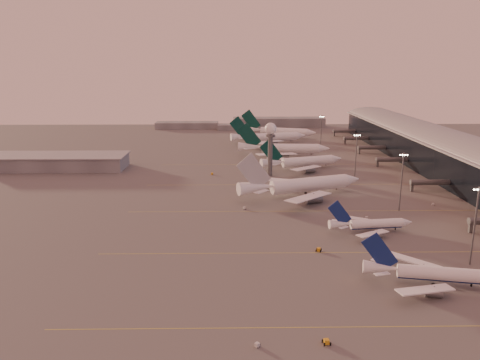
{
  "coord_description": "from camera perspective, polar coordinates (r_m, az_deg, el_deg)",
  "views": [
    {
      "loc": [
        -15.63,
        -133.64,
        60.53
      ],
      "look_at": [
        -12.36,
        76.52,
        8.35
      ],
      "focal_mm": 35.0,
      "sensor_mm": 36.0,
      "label": 1
    }
  ],
  "objects": [
    {
      "name": "greentail_d",
      "position": [
        395.89,
        4.74,
        5.7
      ],
      "size": [
        61.97,
        49.24,
        23.33
      ],
      "color": "white",
      "rests_on": "ground"
    },
    {
      "name": "narrowbody_mid",
      "position": [
        180.21,
        15.64,
        -5.35
      ],
      "size": [
        32.67,
        25.96,
        12.78
      ],
      "color": "white",
      "rests_on": "ground"
    },
    {
      "name": "greentail_b",
      "position": [
        316.97,
        5.38,
        3.61
      ],
      "size": [
        62.43,
        50.29,
        22.66
      ],
      "color": "white",
      "rests_on": "ground"
    },
    {
      "name": "gsv_tug_mid",
      "position": [
        159.18,
        9.57,
        -8.39
      ],
      "size": [
        4.51,
        3.52,
        1.13
      ],
      "color": "gold",
      "rests_on": "ground"
    },
    {
      "name": "widebody_white",
      "position": [
        221.92,
        7.55,
        -0.96
      ],
      "size": [
        61.53,
        48.45,
        22.62
      ],
      "color": "white",
      "rests_on": "ground"
    },
    {
      "name": "gsv_truck_c",
      "position": [
        200.53,
        0.67,
        -3.28
      ],
      "size": [
        5.95,
        3.02,
        2.29
      ],
      "color": "silver",
      "rests_on": "ground"
    },
    {
      "name": "gsv_truck_a",
      "position": [
        109.02,
        2.27,
        -19.15
      ],
      "size": [
        4.94,
        4.61,
        2.01
      ],
      "color": "silver",
      "rests_on": "ground"
    },
    {
      "name": "narrowbody_near",
      "position": [
        144.08,
        22.11,
        -10.7
      ],
      "size": [
        37.24,
        29.44,
        14.69
      ],
      "color": "white",
      "rests_on": "ground"
    },
    {
      "name": "gsv_tug_far",
      "position": [
        238.31,
        4.87,
        -0.71
      ],
      "size": [
        3.29,
        3.63,
        0.89
      ],
      "color": "#525457",
      "rests_on": "ground"
    },
    {
      "name": "gsv_truck_b",
      "position": [
        194.9,
        15.33,
        -4.33
      ],
      "size": [
        5.39,
        2.13,
        2.16
      ],
      "color": "silver",
      "rests_on": "ground"
    },
    {
      "name": "gsv_catering_b",
      "position": [
        222.76,
        22.55,
        -2.41
      ],
      "size": [
        5.09,
        3.32,
        3.85
      ],
      "color": "silver",
      "rests_on": "ground"
    },
    {
      "name": "hangar",
      "position": [
        298.21,
        -21.37,
        2.11
      ],
      "size": [
        82.0,
        27.0,
        8.5
      ],
      "color": "slate",
      "rests_on": "ground"
    },
    {
      "name": "radar_tower",
      "position": [
        257.53,
        3.73,
        5.07
      ],
      "size": [
        6.4,
        6.4,
        31.1
      ],
      "color": "#515358",
      "rests_on": "ground"
    },
    {
      "name": "taxiway_markings",
      "position": [
        204.22,
        12.09,
        -3.62
      ],
      "size": [
        180.0,
        185.25,
        0.02
      ],
      "color": "gold",
      "rests_on": "ground"
    },
    {
      "name": "gsv_truck_d",
      "position": [
        263.9,
        -3.41,
        0.92
      ],
      "size": [
        2.54,
        5.96,
        2.35
      ],
      "color": "gold",
      "rests_on": "ground"
    },
    {
      "name": "greentail_a",
      "position": [
        279.23,
        7.62,
        2.01
      ],
      "size": [
        51.4,
        40.86,
        19.33
      ],
      "color": "white",
      "rests_on": "ground"
    },
    {
      "name": "mast_c",
      "position": [
        256.62,
        13.96,
        3.02
      ],
      "size": [
        3.6,
        0.56,
        25.0
      ],
      "color": "#515358",
      "rests_on": "ground"
    },
    {
      "name": "mast_b",
      "position": [
        206.79,
        19.11,
        0.08
      ],
      "size": [
        3.6,
        0.56,
        25.0
      ],
      "color": "#515358",
      "rests_on": "ground"
    },
    {
      "name": "terminal",
      "position": [
        277.78,
        25.55,
        2.2
      ],
      "size": [
        57.0,
        362.0,
        23.04
      ],
      "color": "black",
      "rests_on": "ground"
    },
    {
      "name": "distant_horizon",
      "position": [
        462.62,
        1.39,
        6.91
      ],
      "size": [
        165.0,
        37.5,
        9.0
      ],
      "color": "slate",
      "rests_on": "ground"
    },
    {
      "name": "gsv_tug_hangar",
      "position": [
        295.53,
        10.32,
        2.0
      ],
      "size": [
        3.93,
        2.59,
        1.06
      ],
      "color": "gold",
      "rests_on": "ground"
    },
    {
      "name": "mast_d",
      "position": [
        342.86,
        9.87,
        5.89
      ],
      "size": [
        3.6,
        0.56,
        25.0
      ],
      "color": "#515358",
      "rests_on": "ground"
    },
    {
      "name": "gsv_tug_near",
      "position": [
        111.52,
        10.5,
        -18.84
      ],
      "size": [
        2.76,
        4.12,
        1.11
      ],
      "color": "gold",
      "rests_on": "ground"
    },
    {
      "name": "mast_a",
      "position": [
        159.59,
        26.73,
        -4.65
      ],
      "size": [
        3.6,
        0.56,
        25.0
      ],
      "color": "#515358",
      "rests_on": "ground"
    },
    {
      "name": "ground",
      "position": [
        147.53,
        5.36,
        -10.34
      ],
      "size": [
        700.0,
        700.0,
        0.0
      ],
      "primitive_type": "plane",
      "color": "#565353",
      "rests_on": "ground"
    },
    {
      "name": "greentail_c",
      "position": [
        366.67,
        3.55,
        5.04
      ],
      "size": [
        60.63,
        48.43,
        22.35
      ],
      "color": "white",
      "rests_on": "ground"
    }
  ]
}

